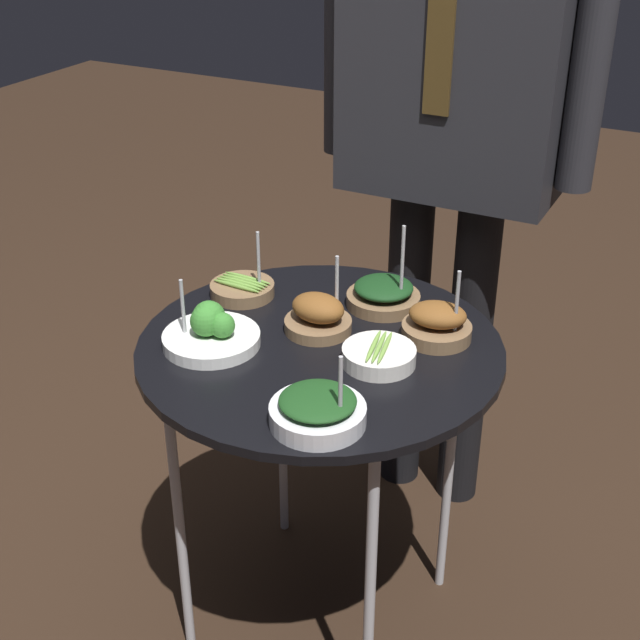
# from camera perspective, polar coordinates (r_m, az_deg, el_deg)

# --- Properties ---
(ground_plane) EXTENTS (8.00, 8.00, 0.00)m
(ground_plane) POSITION_cam_1_polar(r_m,az_deg,el_deg) (2.07, 0.00, -18.15)
(ground_plane) COLOR black
(serving_cart) EXTENTS (0.68, 0.68, 0.69)m
(serving_cart) POSITION_cam_1_polar(r_m,az_deg,el_deg) (1.66, 0.00, -2.97)
(serving_cart) COLOR black
(serving_cart) RESTS_ON ground_plane
(bowl_spinach_mid_right) EXTENTS (0.15, 0.15, 0.18)m
(bowl_spinach_mid_right) POSITION_cam_1_polar(r_m,az_deg,el_deg) (1.76, 4.09, 1.65)
(bowl_spinach_mid_right) COLOR brown
(bowl_spinach_mid_right) RESTS_ON serving_cart
(bowl_asparagus_front_center) EXTENTS (0.13, 0.13, 0.04)m
(bowl_asparagus_front_center) POSITION_cam_1_polar(r_m,az_deg,el_deg) (1.57, 3.79, -2.29)
(bowl_asparagus_front_center) COLOR silver
(bowl_asparagus_front_center) RESTS_ON serving_cart
(bowl_broccoli_front_left) EXTENTS (0.18, 0.18, 0.13)m
(bowl_broccoli_front_left) POSITION_cam_1_polar(r_m,az_deg,el_deg) (1.63, -7.00, -0.73)
(bowl_broccoli_front_left) COLOR white
(bowl_broccoli_front_left) RESTS_ON serving_cart
(bowl_roast_back_left) EXTENTS (0.13, 0.13, 0.15)m
(bowl_roast_back_left) POSITION_cam_1_polar(r_m,az_deg,el_deg) (1.67, -0.11, 0.28)
(bowl_roast_back_left) COLOR brown
(bowl_roast_back_left) RESTS_ON serving_cart
(bowl_asparagus_front_right) EXTENTS (0.13, 0.13, 0.14)m
(bowl_asparagus_front_right) POSITION_cam_1_polar(r_m,az_deg,el_deg) (1.81, -4.98, 2.02)
(bowl_asparagus_front_right) COLOR brown
(bowl_asparagus_front_right) RESTS_ON serving_cart
(bowl_spinach_back_right) EXTENTS (0.16, 0.16, 0.14)m
(bowl_spinach_back_right) POSITION_cam_1_polar(r_m,az_deg,el_deg) (1.41, -0.14, -5.81)
(bowl_spinach_back_right) COLOR silver
(bowl_spinach_back_right) RESTS_ON serving_cart
(bowl_roast_mid_left) EXTENTS (0.13, 0.13, 0.15)m
(bowl_roast_mid_left) POSITION_cam_1_polar(r_m,az_deg,el_deg) (1.66, 7.51, -0.25)
(bowl_roast_mid_left) COLOR brown
(bowl_roast_mid_left) RESTS_ON serving_cart
(waiter_figure) EXTENTS (0.61, 0.23, 1.65)m
(waiter_figure) POSITION_cam_1_polar(r_m,az_deg,el_deg) (1.94, 8.69, 14.61)
(waiter_figure) COLOR black
(waiter_figure) RESTS_ON ground_plane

